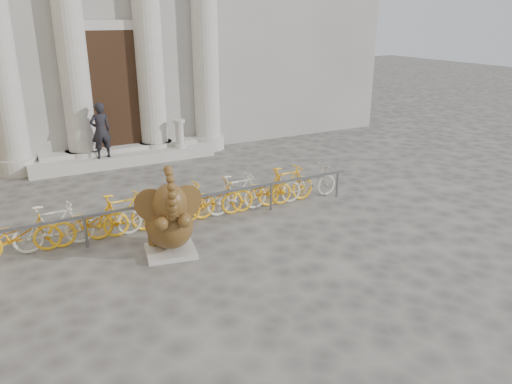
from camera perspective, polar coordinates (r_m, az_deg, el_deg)
ground at (r=9.02m, az=0.47°, el=-11.57°), size 80.00×80.00×0.00m
entrance_steps at (r=17.17m, az=-14.83°, el=3.84°), size 6.00×1.20×0.36m
elephant_statue at (r=10.23m, az=-9.90°, el=-3.38°), size 1.31×1.55×1.99m
bike_rack at (r=11.78m, az=-8.41°, el=-1.30°), size 9.01×0.53×1.00m
pedestrian at (r=16.44m, az=-17.33°, el=6.73°), size 0.68×0.49×1.76m
balustrade_post at (r=17.25m, az=-8.72°, el=6.48°), size 0.39×0.39×0.96m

